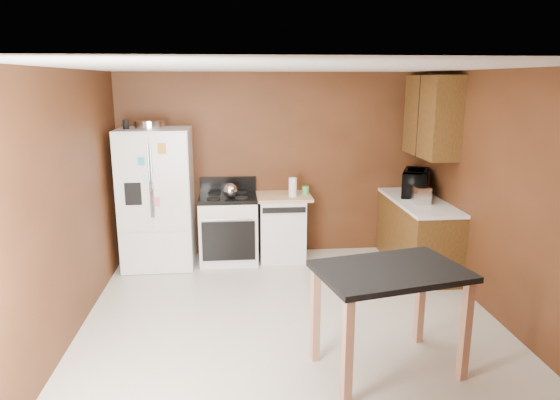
{
  "coord_description": "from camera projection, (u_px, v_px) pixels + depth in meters",
  "views": [
    {
      "loc": [
        -0.54,
        -4.54,
        2.39
      ],
      "look_at": [
        -0.05,
        0.85,
        1.09
      ],
      "focal_mm": 32.0,
      "sensor_mm": 36.0,
      "label": 1
    }
  ],
  "objects": [
    {
      "name": "floor",
      "position": [
        292.0,
        325.0,
        5.0
      ],
      "size": [
        4.5,
        4.5,
        0.0
      ],
      "primitive_type": "plane",
      "color": "beige",
      "rests_on": "ground"
    },
    {
      "name": "ceiling",
      "position": [
        294.0,
        67.0,
        4.42
      ],
      "size": [
        4.5,
        4.5,
        0.0
      ],
      "primitive_type": "plane",
      "rotation": [
        3.14,
        0.0,
        0.0
      ],
      "color": "white",
      "rests_on": "ground"
    },
    {
      "name": "wall_back",
      "position": [
        274.0,
        165.0,
        6.89
      ],
      "size": [
        4.2,
        0.0,
        4.2
      ],
      "primitive_type": "plane",
      "rotation": [
        1.57,
        0.0,
        0.0
      ],
      "color": "#552D16",
      "rests_on": "ground"
    },
    {
      "name": "wall_front",
      "position": [
        345.0,
        311.0,
        2.53
      ],
      "size": [
        4.2,
        0.0,
        4.2
      ],
      "primitive_type": "plane",
      "rotation": [
        -1.57,
        0.0,
        0.0
      ],
      "color": "#552D16",
      "rests_on": "ground"
    },
    {
      "name": "wall_left",
      "position": [
        63.0,
        209.0,
        4.52
      ],
      "size": [
        0.0,
        4.5,
        4.5
      ],
      "primitive_type": "plane",
      "rotation": [
        1.57,
        0.0,
        1.57
      ],
      "color": "#552D16",
      "rests_on": "ground"
    },
    {
      "name": "wall_right",
      "position": [
        505.0,
        199.0,
        4.9
      ],
      "size": [
        0.0,
        4.5,
        4.5
      ],
      "primitive_type": "plane",
      "rotation": [
        1.57,
        0.0,
        -1.57
      ],
      "color": "#552D16",
      "rests_on": "ground"
    },
    {
      "name": "roasting_pan",
      "position": [
        150.0,
        124.0,
        6.29
      ],
      "size": [
        0.39,
        0.39,
        0.1
      ],
      "primitive_type": "cylinder",
      "color": "silver",
      "rests_on": "refrigerator"
    },
    {
      "name": "pen_cup",
      "position": [
        126.0,
        124.0,
        6.17
      ],
      "size": [
        0.07,
        0.07,
        0.11
      ],
      "primitive_type": "cylinder",
      "color": "black",
      "rests_on": "refrigerator"
    },
    {
      "name": "kettle",
      "position": [
        230.0,
        190.0,
        6.48
      ],
      "size": [
        0.19,
        0.19,
        0.19
      ],
      "primitive_type": "sphere",
      "color": "silver",
      "rests_on": "gas_range"
    },
    {
      "name": "paper_towel",
      "position": [
        293.0,
        187.0,
        6.59
      ],
      "size": [
        0.12,
        0.12,
        0.25
      ],
      "primitive_type": "cylinder",
      "rotation": [
        0.0,
        0.0,
        -0.12
      ],
      "color": "white",
      "rests_on": "dishwasher"
    },
    {
      "name": "green_canister",
      "position": [
        306.0,
        190.0,
        6.75
      ],
      "size": [
        0.1,
        0.1,
        0.1
      ],
      "primitive_type": "cylinder",
      "rotation": [
        0.0,
        0.0,
        -0.06
      ],
      "color": "#47B950",
      "rests_on": "dishwasher"
    },
    {
      "name": "toaster",
      "position": [
        420.0,
        194.0,
        6.2
      ],
      "size": [
        0.18,
        0.29,
        0.21
      ],
      "primitive_type": "cube",
      "rotation": [
        0.0,
        0.0,
        -0.01
      ],
      "color": "silver",
      "rests_on": "right_cabinets"
    },
    {
      "name": "microwave",
      "position": [
        415.0,
        184.0,
        6.59
      ],
      "size": [
        0.58,
        0.67,
        0.31
      ],
      "primitive_type": "imported",
      "rotation": [
        0.0,
        0.0,
        1.14
      ],
      "color": "black",
      "rests_on": "right_cabinets"
    },
    {
      "name": "refrigerator",
      "position": [
        157.0,
        198.0,
        6.46
      ],
      "size": [
        0.9,
        0.8,
        1.8
      ],
      "color": "white",
      "rests_on": "ground"
    },
    {
      "name": "gas_range",
      "position": [
        229.0,
        227.0,
        6.7
      ],
      "size": [
        0.76,
        0.68,
        1.1
      ],
      "color": "white",
      "rests_on": "ground"
    },
    {
      "name": "dishwasher",
      "position": [
        282.0,
        226.0,
        6.79
      ],
      "size": [
        0.78,
        0.63,
        0.89
      ],
      "color": "white",
      "rests_on": "ground"
    },
    {
      "name": "right_cabinets",
      "position": [
        422.0,
        199.0,
        6.39
      ],
      "size": [
        0.63,
        1.58,
        2.45
      ],
      "color": "brown",
      "rests_on": "ground"
    },
    {
      "name": "island",
      "position": [
        390.0,
        285.0,
        4.07
      ],
      "size": [
        1.31,
        1.02,
        0.91
      ],
      "color": "black",
      "rests_on": "ground"
    }
  ]
}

